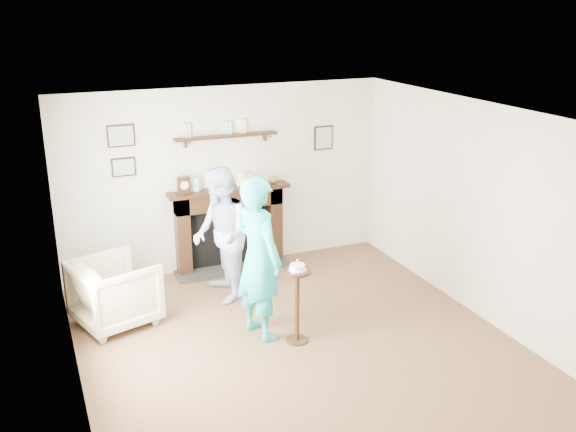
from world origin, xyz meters
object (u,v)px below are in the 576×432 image
(woman, at_px, (260,334))
(pedestal_table, at_px, (297,291))
(man, at_px, (223,298))
(armchair, at_px, (118,323))

(woman, bearing_deg, pedestal_table, -151.11)
(man, distance_m, woman, 1.05)
(armchair, distance_m, woman, 1.68)
(woman, height_order, pedestal_table, pedestal_table)
(armchair, distance_m, pedestal_table, 2.20)
(pedestal_table, bearing_deg, armchair, 145.73)
(armchair, height_order, man, man)
(armchair, xyz_separation_m, man, (1.32, 0.16, 0.00))
(armchair, bearing_deg, woman, -139.07)
(man, bearing_deg, armchair, -80.34)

